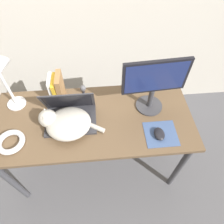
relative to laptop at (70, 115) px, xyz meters
name	(u,v)px	position (x,y,z in m)	size (l,w,h in m)	color
ground_plane	(100,194)	(0.15, -0.32, -0.79)	(12.00, 12.00, 0.00)	#4C4C51
desk	(94,125)	(0.15, -0.01, -0.13)	(1.39, 0.61, 0.75)	brown
laptop	(70,115)	(0.00, 0.00, 0.00)	(0.34, 0.24, 0.24)	#2D2D33
cat	(65,123)	(-0.03, -0.07, 0.01)	(0.42, 0.27, 0.15)	#B2ADA3
external_monitor	(154,83)	(0.56, 0.06, 0.19)	(0.42, 0.19, 0.41)	#333338
mousepad	(161,134)	(0.59, -0.17, -0.04)	(0.21, 0.20, 0.00)	#384C75
computer_mouse	(159,134)	(0.57, -0.19, -0.03)	(0.07, 0.10, 0.03)	black
book_row	(57,89)	(-0.09, 0.19, 0.06)	(0.09, 0.15, 0.23)	white
desk_lamp	(4,76)	(-0.36, 0.14, 0.25)	(0.17, 0.17, 0.45)	silver
cable_coil	(11,142)	(-0.37, -0.16, -0.03)	(0.18, 0.18, 0.04)	silver
webcam	(83,89)	(0.08, 0.24, 0.00)	(0.05, 0.05, 0.07)	#232328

